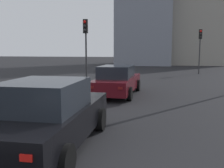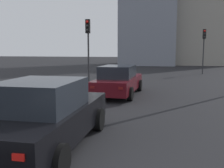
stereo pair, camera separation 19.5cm
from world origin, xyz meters
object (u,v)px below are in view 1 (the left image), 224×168
car_maroon_right_lead (117,81)px  car_black_right_second (48,115)px  traffic_light_near_left (200,42)px  traffic_light_near_right (86,38)px

car_maroon_right_lead → car_black_right_second: (-7.42, 0.36, 0.04)m
car_maroon_right_lead → traffic_light_near_left: size_ratio=1.14×
car_black_right_second → traffic_light_near_right: size_ratio=1.07×
car_black_right_second → traffic_light_near_left: 21.39m
car_black_right_second → traffic_light_near_right: (10.89, 2.34, 2.30)m
car_black_right_second → car_maroon_right_lead: bearing=-3.5°
traffic_light_near_left → car_black_right_second: bearing=-20.6°
car_black_right_second → traffic_light_near_right: bearing=11.5°
car_maroon_right_lead → car_black_right_second: bearing=179.3°
car_maroon_right_lead → traffic_light_near_right: size_ratio=1.13×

